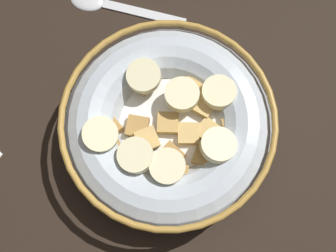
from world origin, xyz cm
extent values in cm
cube|color=black|center=(0.00, 0.00, -1.00)|extent=(124.50, 124.50, 2.00)
cylinder|color=#B2BCC6|center=(0.00, 0.00, 0.30)|extent=(10.96, 10.96, 0.60)
torus|color=#B2BCC6|center=(0.00, 0.00, 2.77)|extent=(19.92, 19.92, 5.55)
torus|color=#B28438|center=(0.00, 0.00, 5.25)|extent=(19.93, 19.93, 0.60)
cylinder|color=white|center=(0.00, 0.00, 3.40)|extent=(16.59, 16.59, 0.40)
cube|color=#AD7F42|center=(-4.39, 4.18, 4.17)|extent=(2.67, 2.66, 0.97)
cube|color=tan|center=(-5.18, -1.41, 3.95)|extent=(1.99, 1.96, 0.95)
cube|color=#AD7F42|center=(4.44, -5.13, 4.01)|extent=(2.72, 2.68, 1.08)
cube|color=tan|center=(-3.66, 0.72, 4.07)|extent=(2.53, 2.52, 0.92)
cube|color=#AD7F42|center=(2.44, -1.50, 4.03)|extent=(2.78, 2.79, 0.96)
cube|color=#AD7F42|center=(2.39, 4.24, 4.02)|extent=(2.85, 2.84, 1.15)
cube|color=#AD7F42|center=(4.53, -3.06, 4.10)|extent=(2.04, 2.11, 1.08)
cube|color=tan|center=(-0.84, 1.97, 4.01)|extent=(2.76, 2.76, 0.91)
cube|color=tan|center=(2.47, 0.49, 4.12)|extent=(2.48, 2.55, 1.16)
cube|color=tan|center=(-5.58, 1.68, 4.18)|extent=(2.63, 2.67, 1.12)
cube|color=#AD7F42|center=(1.72, 2.53, 4.01)|extent=(2.29, 2.22, 1.06)
cube|color=#B78947|center=(-0.83, -4.56, 4.18)|extent=(2.04, 1.97, 1.05)
cube|color=#B78947|center=(-0.69, 4.47, 4.06)|extent=(2.78, 2.75, 1.13)
cube|color=tan|center=(-2.40, 2.91, 4.01)|extent=(2.27, 2.34, 1.09)
cube|color=#B78947|center=(5.48, 3.80, 3.99)|extent=(2.83, 2.81, 1.16)
cube|color=tan|center=(-0.39, -0.24, 4.09)|extent=(2.79, 2.79, 0.97)
cube|color=#AD7F42|center=(5.67, -1.13, 3.97)|extent=(2.45, 2.49, 1.02)
cylinder|color=beige|center=(-2.44, -1.02, 5.44)|extent=(3.40, 3.41, 1.13)
cylinder|color=beige|center=(2.72, 3.28, 5.36)|extent=(4.37, 4.37, 1.10)
cylinder|color=beige|center=(-0.85, -4.63, 5.41)|extent=(4.25, 4.20, 1.28)
cylinder|color=beige|center=(-5.35, 0.86, 5.05)|extent=(4.10, 4.15, 1.28)
cylinder|color=beige|center=(5.59, -2.61, 5.52)|extent=(3.50, 3.50, 1.51)
cylinder|color=beige|center=(-1.94, 4.65, 5.53)|extent=(4.32, 4.26, 1.63)
cylinder|color=beige|center=(4.29, 0.80, 5.47)|extent=(4.48, 4.50, 1.34)
cube|color=silver|center=(-6.50, -12.30, 0.18)|extent=(6.39, 8.18, 0.36)
camera|label=1|loc=(6.25, 7.78, 41.06)|focal=44.19mm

